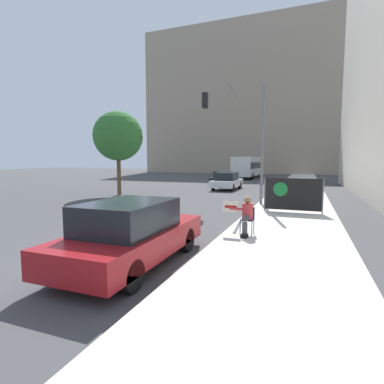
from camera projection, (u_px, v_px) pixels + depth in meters
ground_plane at (101, 260)px, 7.50m from camera, size 160.00×160.00×0.00m
sidewalk_curb at (296, 197)px, 19.95m from camera, size 3.82×90.00×0.12m
building_backdrop_far at (274, 101)px, 60.44m from camera, size 52.00×12.00×29.22m
seated_protester at (246, 214)px, 9.50m from camera, size 0.99×0.77×1.22m
protest_banner at (293, 194)px, 13.64m from camera, size 2.58×0.06×1.56m
traffic_light_pole at (242, 125)px, 16.25m from camera, size 3.39×3.16×6.42m
parked_car_curbside at (131, 233)px, 7.10m from camera, size 1.88×4.49×1.53m
car_on_road_nearest at (227, 181)px, 25.91m from camera, size 1.86×4.64×1.49m
car_on_road_midblock at (223, 178)px, 31.49m from camera, size 1.75×4.40×1.41m
city_bus_on_road at (248, 166)px, 43.02m from camera, size 2.53×11.46×3.01m
street_tree_near_curb at (118, 136)px, 21.38m from camera, size 3.52×3.52×6.00m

